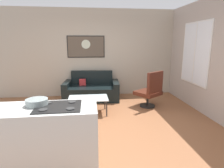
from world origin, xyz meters
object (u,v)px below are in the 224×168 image
(couch, at_px, (92,90))
(armchair, at_px, (150,90))
(wall_painting, at_px, (86,47))
(coffee_table, at_px, (88,99))
(mixing_bowl, at_px, (37,102))

(couch, xyz_separation_m, armchair, (1.58, -0.97, 0.20))
(armchair, relative_size, wall_painting, 0.85)
(coffee_table, relative_size, armchair, 0.97)
(coffee_table, bearing_deg, armchair, 8.80)
(wall_painting, bearing_deg, couch, -72.69)
(couch, distance_m, armchair, 1.87)
(couch, height_order, coffee_table, couch)
(couch, xyz_separation_m, coffee_table, (-0.10, -1.23, 0.10))
(armchair, xyz_separation_m, wall_painting, (-1.72, 1.42, 1.14))
(armchair, relative_size, mixing_bowl, 3.37)
(mixing_bowl, bearing_deg, wall_painting, 79.92)
(coffee_table, xyz_separation_m, armchair, (1.68, 0.26, 0.10))
(armchair, distance_m, mixing_bowl, 3.28)
(couch, height_order, wall_painting, wall_painting)
(coffee_table, relative_size, mixing_bowl, 3.25)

